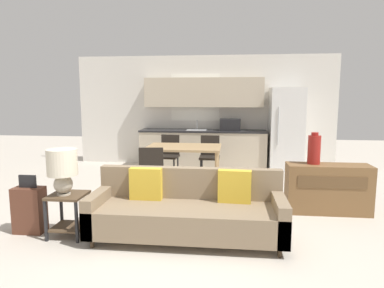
{
  "coord_description": "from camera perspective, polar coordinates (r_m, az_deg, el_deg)",
  "views": [
    {
      "loc": [
        0.66,
        -3.9,
        1.72
      ],
      "look_at": [
        0.05,
        1.5,
        0.95
      ],
      "focal_mm": 32.0,
      "sensor_mm": 36.0,
      "label": 1
    }
  ],
  "objects": [
    {
      "name": "ground_plane",
      "position": [
        4.31,
        -2.96,
        -15.44
      ],
      "size": [
        20.0,
        20.0,
        0.0
      ],
      "primitive_type": "plane",
      "color": "beige"
    },
    {
      "name": "wall_back",
      "position": [
        8.56,
        2.03,
        5.6
      ],
      "size": [
        6.4,
        0.07,
        2.7
      ],
      "color": "silver",
      "rests_on": "ground_plane"
    },
    {
      "name": "kitchen_counter",
      "position": [
        8.3,
        1.96,
        1.98
      ],
      "size": [
        3.04,
        0.65,
        2.15
      ],
      "color": "beige",
      "rests_on": "ground_plane"
    },
    {
      "name": "refrigerator",
      "position": [
        8.27,
        15.39,
        2.43
      ],
      "size": [
        0.76,
        0.74,
        1.9
      ],
      "color": "white",
      "rests_on": "ground_plane"
    },
    {
      "name": "dining_table",
      "position": [
        6.47,
        -1.36,
        -0.98
      ],
      "size": [
        1.38,
        0.93,
        0.77
      ],
      "color": "tan",
      "rests_on": "ground_plane"
    },
    {
      "name": "couch",
      "position": [
        4.22,
        -0.74,
        -11.12
      ],
      "size": [
        2.3,
        0.8,
        0.83
      ],
      "color": "#3D2D1E",
      "rests_on": "ground_plane"
    },
    {
      "name": "side_table",
      "position": [
        4.53,
        -19.93,
        -10.01
      ],
      "size": [
        0.42,
        0.42,
        0.53
      ],
      "color": "brown",
      "rests_on": "ground_plane"
    },
    {
      "name": "table_lamp",
      "position": [
        4.39,
        -20.8,
        -3.64
      ],
      "size": [
        0.36,
        0.36,
        0.56
      ],
      "color": "#B2A893",
      "rests_on": "side_table"
    },
    {
      "name": "credenza",
      "position": [
        5.46,
        21.69,
        -6.92
      ],
      "size": [
        1.19,
        0.4,
        0.72
      ],
      "color": "brown",
      "rests_on": "ground_plane"
    },
    {
      "name": "vase",
      "position": [
        5.33,
        19.69,
        -0.83
      ],
      "size": [
        0.18,
        0.18,
        0.47
      ],
      "color": "maroon",
      "rests_on": "credenza"
    },
    {
      "name": "dining_chair_far_right",
      "position": [
        7.25,
        2.97,
        -1.73
      ],
      "size": [
        0.42,
        0.42,
        0.88
      ],
      "rotation": [
        0.0,
        0.0,
        0.01
      ],
      "color": "black",
      "rests_on": "ground_plane"
    },
    {
      "name": "dining_chair_far_left",
      "position": [
        7.37,
        -3.86,
        -1.57
      ],
      "size": [
        0.45,
        0.45,
        0.88
      ],
      "rotation": [
        0.0,
        0.0,
        -0.08
      ],
      "color": "black",
      "rests_on": "ground_plane"
    },
    {
      "name": "dining_chair_near_left",
      "position": [
        5.81,
        -6.68,
        -4.21
      ],
      "size": [
        0.47,
        0.47,
        0.88
      ],
      "rotation": [
        0.0,
        0.0,
        3.27
      ],
      "color": "black",
      "rests_on": "ground_plane"
    },
    {
      "name": "suitcase",
      "position": [
        4.84,
        -25.46,
        -9.82
      ],
      "size": [
        0.37,
        0.22,
        0.74
      ],
      "color": "brown",
      "rests_on": "ground_plane"
    }
  ]
}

